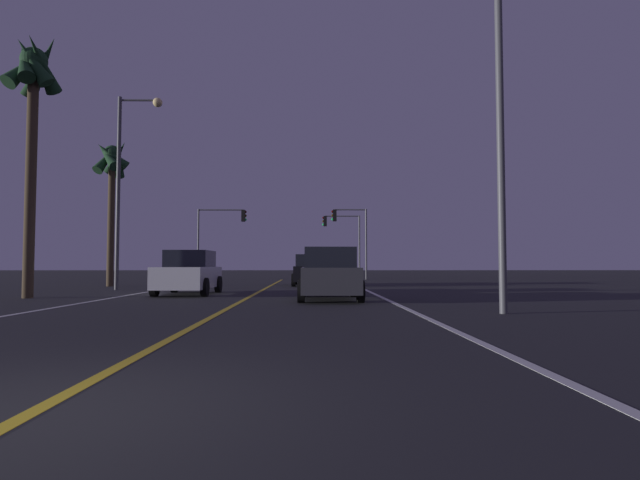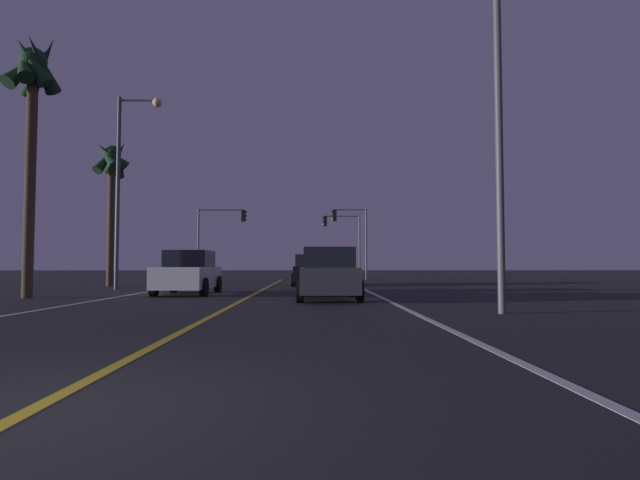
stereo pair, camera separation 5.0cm
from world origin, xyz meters
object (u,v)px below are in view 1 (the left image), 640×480
object	(u,v)px
street_lamp_left_mid	(128,169)
palm_tree_left_mid	(112,168)
traffic_light_near_right	(350,227)
traffic_light_near_left	(222,227)
car_lead_same_lane	(329,275)
traffic_light_far_right	(342,231)
car_oncoming	(189,273)
palm_tree_left_near	(33,89)
street_lamp_right_near	(473,96)
car_ahead_far	(311,271)

from	to	relation	value
street_lamp_left_mid	palm_tree_left_mid	world-z (taller)	street_lamp_left_mid
traffic_light_near_right	traffic_light_near_left	size ratio (longest dim) A/B	1.01
traffic_light_near_right	palm_tree_left_mid	world-z (taller)	palm_tree_left_mid
car_lead_same_lane	traffic_light_near_left	bearing A→B (deg)	18.25
car_lead_same_lane	traffic_light_far_right	distance (m)	28.43
traffic_light_near_left	traffic_light_far_right	world-z (taller)	traffic_light_far_right
car_oncoming	street_lamp_left_mid	world-z (taller)	street_lamp_left_mid
palm_tree_left_near	traffic_light_near_left	bearing A→B (deg)	82.47
street_lamp_right_near	palm_tree_left_mid	distance (m)	21.12
car_oncoming	traffic_light_near_right	size ratio (longest dim) A/B	0.79
car_oncoming	palm_tree_left_near	size ratio (longest dim) A/B	0.46
car_lead_same_lane	traffic_light_near_right	world-z (taller)	traffic_light_near_right
traffic_light_near_right	street_lamp_right_near	xyz separation A→B (m)	(0.84, -27.46, 1.16)
car_ahead_far	traffic_light_near_left	distance (m)	13.55
car_ahead_far	car_lead_same_lane	bearing A→B (deg)	-176.97
traffic_light_far_right	street_lamp_left_mid	xyz separation A→B (m)	(-11.20, -21.37, 1.50)
car_lead_same_lane	traffic_light_near_right	size ratio (longest dim) A/B	0.79
street_lamp_right_near	traffic_light_far_right	bearing A→B (deg)	-88.03
traffic_light_near_right	traffic_light_near_left	bearing A→B (deg)	0.00
car_oncoming	street_lamp_left_mid	bearing A→B (deg)	-134.37
traffic_light_near_right	palm_tree_left_near	size ratio (longest dim) A/B	0.59
traffic_light_near_right	street_lamp_right_near	size ratio (longest dim) A/B	0.67
car_ahead_far	street_lamp_left_mid	size ratio (longest dim) A/B	0.48
traffic_light_near_right	traffic_light_far_right	bearing A→B (deg)	-86.94
traffic_light_far_right	palm_tree_left_near	size ratio (longest dim) A/B	0.59
palm_tree_left_mid	traffic_light_far_right	bearing A→B (deg)	52.86
car_ahead_far	traffic_light_far_right	xyz separation A→B (m)	(2.74, 16.72, 3.26)
car_ahead_far	street_lamp_left_mid	bearing A→B (deg)	118.80
palm_tree_left_near	car_oncoming	bearing A→B (deg)	22.70
traffic_light_near_left	street_lamp_left_mid	xyz separation A→B (m)	(-1.60, -15.87, 1.52)
car_lead_same_lane	traffic_light_far_right	size ratio (longest dim) A/B	0.78
traffic_light_near_left	palm_tree_left_near	xyz separation A→B (m)	(-2.86, -21.64, 3.24)
traffic_light_far_right	traffic_light_near_right	bearing A→B (deg)	93.06
traffic_light_near_left	street_lamp_right_near	distance (m)	29.50
traffic_light_far_right	car_lead_same_lane	bearing A→B (deg)	85.67
car_oncoming	traffic_light_near_right	bearing A→B (deg)	158.39
palm_tree_left_mid	traffic_light_near_left	bearing A→B (deg)	72.78
car_ahead_far	car_oncoming	bearing A→B (deg)	150.51
car_ahead_far	traffic_light_near_left	world-z (taller)	traffic_light_near_left
traffic_light_near_left	palm_tree_left_mid	distance (m)	12.92
car_ahead_far	palm_tree_left_mid	bearing A→B (deg)	95.03
car_lead_same_lane	traffic_light_far_right	xyz separation A→B (m)	(2.13, 28.16, 3.26)
traffic_light_near_right	traffic_light_far_right	xyz separation A→B (m)	(-0.29, 5.50, 0.05)
street_lamp_right_near	palm_tree_left_mid	xyz separation A→B (m)	(-14.50, 15.30, 1.14)
palm_tree_left_near	car_ahead_far	bearing A→B (deg)	46.99
street_lamp_right_near	palm_tree_left_near	size ratio (longest dim) A/B	0.87
car_oncoming	traffic_light_near_right	xyz separation A→B (m)	(7.74, 19.55, 3.21)
palm_tree_left_mid	street_lamp_left_mid	bearing A→B (deg)	-59.79
car_ahead_far	car_lead_same_lane	xyz separation A→B (m)	(0.61, -11.44, 0.00)
car_ahead_far	traffic_light_far_right	distance (m)	17.25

